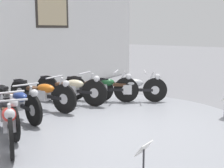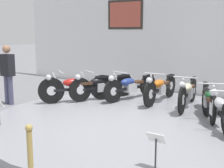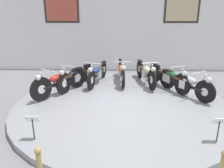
# 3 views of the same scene
# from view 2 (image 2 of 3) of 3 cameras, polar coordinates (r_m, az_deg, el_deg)

# --- Properties ---
(ground_plane) EXTENTS (60.00, 60.00, 0.00)m
(ground_plane) POSITION_cam_2_polar(r_m,az_deg,el_deg) (6.71, 1.82, -7.28)
(ground_plane) COLOR slate
(display_platform) EXTENTS (5.65, 5.65, 0.13)m
(display_platform) POSITION_cam_2_polar(r_m,az_deg,el_deg) (6.69, 1.82, -6.75)
(display_platform) COLOR gray
(display_platform) RESTS_ON ground_plane
(back_wall) EXTENTS (14.00, 0.22, 4.52)m
(back_wall) POSITION_cam_2_polar(r_m,az_deg,el_deg) (9.96, 14.67, 11.23)
(back_wall) COLOR white
(back_wall) RESTS_ON ground_plane
(motorcycle_red) EXTENTS (1.20, 1.68, 0.81)m
(motorcycle_red) POSITION_cam_2_polar(r_m,az_deg,el_deg) (8.11, -6.62, -0.49)
(motorcycle_red) COLOR black
(motorcycle_red) RESTS_ON display_platform
(motorcycle_black) EXTENTS (0.83, 1.84, 0.79)m
(motorcycle_black) POSITION_cam_2_polar(r_m,az_deg,el_deg) (8.36, -1.96, -0.21)
(motorcycle_black) COLOR black
(motorcycle_black) RESTS_ON display_platform
(motorcycle_blue) EXTENTS (0.60, 1.92, 0.78)m
(motorcycle_blue) POSITION_cam_2_polar(r_m,az_deg,el_deg) (8.36, 3.35, -0.30)
(motorcycle_blue) COLOR black
(motorcycle_blue) RESTS_ON display_platform
(motorcycle_orange) EXTENTS (0.54, 2.00, 0.80)m
(motorcycle_orange) POSITION_cam_2_polar(r_m,az_deg,el_deg) (8.11, 8.81, -0.60)
(motorcycle_orange) COLOR black
(motorcycle_orange) RESTS_ON display_platform
(motorcycle_cream) EXTENTS (0.55, 1.98, 0.80)m
(motorcycle_cream) POSITION_cam_2_polar(r_m,az_deg,el_deg) (7.65, 13.69, -1.37)
(motorcycle_cream) COLOR black
(motorcycle_cream) RESTS_ON display_platform
(motorcycle_green) EXTENTS (0.88, 1.82, 0.79)m
(motorcycle_green) POSITION_cam_2_polar(r_m,az_deg,el_deg) (7.05, 17.31, -2.59)
(motorcycle_green) COLOR black
(motorcycle_green) RESTS_ON display_platform
(motorcycle_silver) EXTENTS (1.12, 1.67, 0.78)m
(motorcycle_silver) POSITION_cam_2_polar(r_m,az_deg,el_deg) (6.37, 18.65, -4.06)
(motorcycle_silver) COLOR black
(motorcycle_silver) RESTS_ON display_platform
(info_placard_front_centre) EXTENTS (0.26, 0.11, 0.51)m
(info_placard_front_centre) POSITION_cam_2_polar(r_m,az_deg,el_deg) (4.27, 8.04, -10.59)
(info_placard_front_centre) COLOR #333338
(info_placard_front_centre) RESTS_ON display_platform
(visitor_standing) EXTENTS (0.36, 0.22, 1.59)m
(visitor_standing) POSITION_cam_2_polar(r_m,az_deg,el_deg) (8.70, -18.54, 2.19)
(visitor_standing) COLOR #4C4C6B
(visitor_standing) RESTS_ON ground_plane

